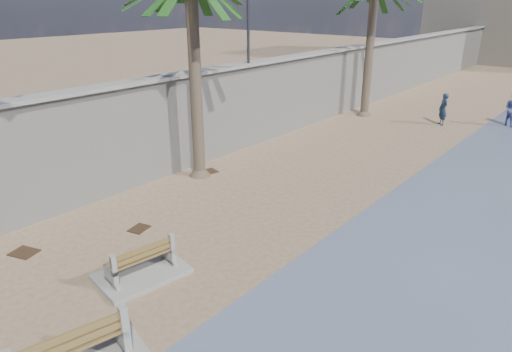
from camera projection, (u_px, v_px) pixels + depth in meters
The scene contains 8 objects.
ground_plane at pixel (42, 342), 8.75m from camera, with size 140.00×140.00×0.00m, color #8E7357.
seawall at pixel (341, 82), 25.49m from camera, with size 0.45×70.00×3.50m, color gray.
wall_cap at pixel (343, 49), 24.83m from camera, with size 0.80×70.00×0.12m, color gray.
bench_far at pixel (141, 262), 10.71m from camera, with size 1.68×2.22×0.85m.
person_a at pixel (443, 107), 23.34m from camera, with size 0.68×0.46×1.88m, color #16263C.
debris_b at pixel (24, 253), 11.80m from camera, with size 0.65×0.52×0.03m, color #382616.
debris_c at pixel (208, 172), 17.26m from camera, with size 0.68×0.54×0.03m, color #382616.
debris_d at pixel (139, 229), 13.02m from camera, with size 0.55×0.44×0.03m, color #382616.
Camera 1 is at (7.63, -2.71, 6.18)m, focal length 32.00 mm.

